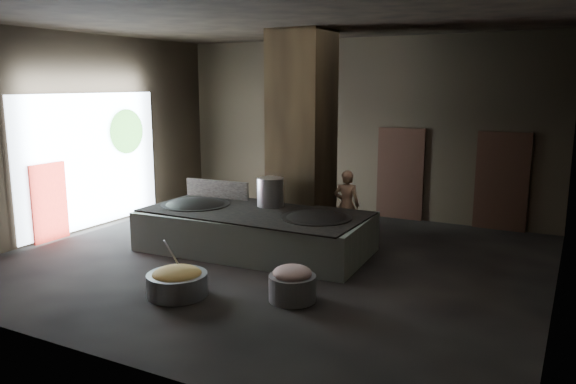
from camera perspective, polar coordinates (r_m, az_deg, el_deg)
The scene contains 28 objects.
floor at distance 11.06m, azimuth -1.67°, elevation -7.05°, with size 10.00×9.00×0.10m, color black.
ceiling at distance 10.58m, azimuth -1.81°, elevation 17.37°, with size 10.00×9.00×0.10m, color black.
back_wall at distance 14.69m, azimuth 7.11°, elevation 6.52°, with size 10.00×0.10×4.50m, color black.
front_wall at distance 7.02m, azimuth -20.38°, elevation 1.10°, with size 10.00×0.10×4.50m, color black.
left_wall at distance 13.78m, azimuth -20.42°, elevation 5.63°, with size 0.10×9.00×4.50m, color black.
right_wall at distance 9.21m, azimuth 26.77°, elevation 2.81°, with size 0.10×9.00×4.50m, color black.
pillar at distance 12.39m, azimuth 1.41°, elevation 5.78°, with size 1.20×1.20×4.50m, color black.
hearth_platform at distance 11.50m, azimuth -3.36°, elevation -4.02°, with size 4.59×2.19×0.80m, color silver.
platform_cap at distance 11.40m, azimuth -3.38°, elevation -2.00°, with size 4.49×2.15×0.03m, color black.
wok_left at distance 12.17m, azimuth -9.35°, elevation -1.61°, with size 1.45×1.45×0.40m, color black.
wok_left_rim at distance 12.16m, azimuth -9.36°, elevation -1.28°, with size 1.48×1.48×0.05m, color black.
wok_right at distance 10.84m, azimuth 2.89°, elevation -3.03°, with size 1.35×1.35×0.38m, color black.
wok_right_rim at distance 10.82m, azimuth 2.89°, elevation -2.68°, with size 1.38×1.38×0.05m, color black.
stock_pot at distance 11.77m, azimuth -1.81°, elevation -0.00°, with size 0.56×0.56×0.60m, color #A3A4AA.
splash_guard at distance 12.75m, azimuth -7.23°, elevation 0.31°, with size 1.59×0.06×0.40m, color black.
cook at distance 12.28m, azimuth 5.97°, elevation -1.33°, with size 0.56×0.36×1.53m, color #9C6D4F.
veg_basin at distance 9.35m, azimuth -11.18°, elevation -9.19°, with size 0.98×0.98×0.36m, color gray.
veg_fill at distance 9.30m, azimuth -11.22°, elevation -8.21°, with size 0.80×0.80×0.25m, color #9AA851.
ladle at distance 9.43m, azimuth -11.41°, elevation -6.65°, with size 0.03×0.03×0.77m, color #A3A4AA.
meat_basin at distance 8.96m, azimuth 0.44°, elevation -9.71°, with size 0.75×0.75×0.41m, color gray.
meat_fill at distance 8.88m, azimuth 0.44°, elevation -8.23°, with size 0.62×0.62×0.24m, color #A76B64.
doorway_near at distance 14.35m, azimuth 11.34°, elevation 1.66°, with size 1.18×0.08×2.38m, color black.
doorway_near_glow at distance 14.53m, azimuth 10.81°, elevation 1.59°, with size 0.87×0.04×2.05m, color #8C6647.
doorway_far at distance 13.87m, azimuth 20.88°, elevation 0.83°, with size 1.18×0.08×2.38m, color black.
doorway_far_glow at distance 13.90m, azimuth 20.84°, elevation 0.64°, with size 0.86×0.04×2.03m, color #8C6647.
left_opening at distance 13.91m, azimuth -19.35°, elevation 3.04°, with size 0.04×4.20×3.10m, color white.
pavilion_sliver at distance 13.14m, azimuth -23.07°, elevation -0.98°, with size 0.05×0.90×1.70m, color maroon.
tree_silhouette at distance 14.54m, azimuth -16.06°, elevation 5.93°, with size 0.28×1.10×1.10m, color #194714.
Camera 1 is at (5.19, -9.14, 3.37)m, focal length 35.00 mm.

